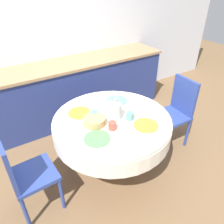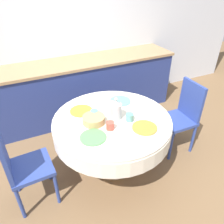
# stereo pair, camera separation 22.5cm
# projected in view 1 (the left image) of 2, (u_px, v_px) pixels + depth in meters

# --- Properties ---
(ground_plane) EXTENTS (12.00, 12.00, 0.00)m
(ground_plane) POSITION_uv_depth(u_px,v_px,m) (112.00, 166.00, 2.74)
(ground_plane) COLOR brown
(wall_back) EXTENTS (7.00, 0.05, 2.60)m
(wall_back) POSITION_uv_depth(u_px,v_px,m) (52.00, 33.00, 3.21)
(wall_back) COLOR silver
(wall_back) RESTS_ON ground_plane
(kitchen_counter) EXTENTS (3.24, 0.64, 0.93)m
(kitchen_counter) POSITION_uv_depth(u_px,v_px,m) (67.00, 92.00, 3.42)
(kitchen_counter) COLOR navy
(kitchen_counter) RESTS_ON ground_plane
(dining_table) EXTENTS (1.28, 1.28, 0.73)m
(dining_table) POSITION_uv_depth(u_px,v_px,m) (112.00, 127.00, 2.41)
(dining_table) COLOR tan
(dining_table) RESTS_ON ground_plane
(chair_left) EXTENTS (0.41, 0.41, 0.95)m
(chair_left) POSITION_uv_depth(u_px,v_px,m) (176.00, 110.00, 2.88)
(chair_left) COLOR #2D428E
(chair_left) RESTS_ON ground_plane
(chair_right) EXTENTS (0.42, 0.42, 0.95)m
(chair_right) POSITION_uv_depth(u_px,v_px,m) (23.00, 173.00, 1.98)
(chair_right) COLOR #2D428E
(chair_right) RESTS_ON ground_plane
(plate_near_left) EXTENTS (0.25, 0.25, 0.01)m
(plate_near_left) POSITION_uv_depth(u_px,v_px,m) (97.00, 138.00, 2.05)
(plate_near_left) COLOR #5BA85B
(plate_near_left) RESTS_ON dining_table
(cup_near_left) EXTENTS (0.08, 0.08, 0.08)m
(cup_near_left) POSITION_uv_depth(u_px,v_px,m) (112.00, 126.00, 2.16)
(cup_near_left) COLOR #CC4C3D
(cup_near_left) RESTS_ON dining_table
(plate_near_right) EXTENTS (0.25, 0.25, 0.01)m
(plate_near_right) POSITION_uv_depth(u_px,v_px,m) (146.00, 125.00, 2.23)
(plate_near_right) COLOR orange
(plate_near_right) RESTS_ON dining_table
(cup_near_right) EXTENTS (0.08, 0.08, 0.08)m
(cup_near_right) POSITION_uv_depth(u_px,v_px,m) (130.00, 116.00, 2.30)
(cup_near_right) COLOR #5BA39E
(cup_near_right) RESTS_ON dining_table
(plate_far_left) EXTENTS (0.25, 0.25, 0.01)m
(plate_far_left) POSITION_uv_depth(u_px,v_px,m) (80.00, 113.00, 2.42)
(plate_far_left) COLOR yellow
(plate_far_left) RESTS_ON dining_table
(cup_far_left) EXTENTS (0.08, 0.08, 0.08)m
(cup_far_left) POSITION_uv_depth(u_px,v_px,m) (94.00, 115.00, 2.32)
(cup_far_left) COLOR #5BA39E
(cup_far_left) RESTS_ON dining_table
(plate_far_right) EXTENTS (0.25, 0.25, 0.01)m
(plate_far_right) POSITION_uv_depth(u_px,v_px,m) (117.00, 101.00, 2.65)
(plate_far_right) COLOR #60BCB7
(plate_far_right) RESTS_ON dining_table
(cup_far_right) EXTENTS (0.08, 0.08, 0.08)m
(cup_far_right) POSITION_uv_depth(u_px,v_px,m) (110.00, 106.00, 2.48)
(cup_far_right) COLOR white
(cup_far_right) RESTS_ON dining_table
(coffee_carafe) EXTENTS (0.12, 0.12, 0.25)m
(coffee_carafe) POSITION_uv_depth(u_px,v_px,m) (116.00, 109.00, 2.29)
(coffee_carafe) COLOR #B2B2B7
(coffee_carafe) RESTS_ON dining_table
(bread_basket) EXTENTS (0.23, 0.23, 0.08)m
(bread_basket) POSITION_uv_depth(u_px,v_px,m) (95.00, 121.00, 2.24)
(bread_basket) COLOR tan
(bread_basket) RESTS_ON dining_table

